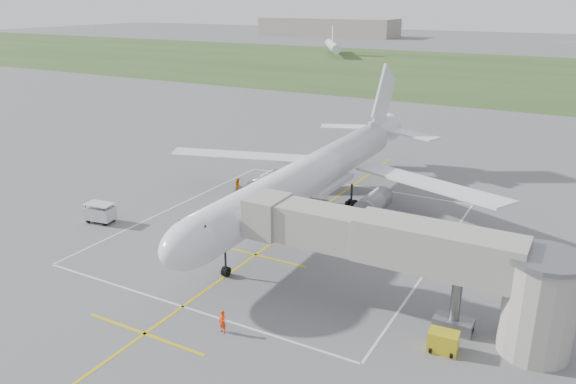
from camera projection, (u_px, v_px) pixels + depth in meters
The scene contains 11 objects.
ground at pixel (308, 218), 57.49m from camera, with size 700.00×700.00×0.00m, color #57585A.
grass_strip at pixel (509, 74), 164.82m from camera, with size 700.00×120.00×0.02m, color #2E4D22.
apron_markings at pixel (279, 238), 52.68m from camera, with size 28.20×60.00×0.01m.
airliner at pixel (311, 175), 56.66m from camera, with size 38.93×46.75×13.52m.
jet_bridge at pixel (425, 260), 37.57m from camera, with size 23.40×5.00×7.20m.
gpu_unit at pixel (443, 342), 35.61m from camera, with size 1.94×1.44×1.39m.
baggage_cart at pixel (100, 213), 56.06m from camera, with size 3.04×2.06×1.98m.
ramp_worker_nose at pixel (223, 322), 37.59m from camera, with size 0.59×0.39×1.62m, color #EA3907.
ramp_worker_wing at pixel (238, 185), 64.73m from camera, with size 0.82×0.64×1.69m, color orange.
distant_hangars at pixel (520, 31), 282.16m from camera, with size 345.00×49.00×12.00m.
distant_aircraft at pixel (549, 52), 192.58m from camera, with size 168.96×54.10×8.85m.
Camera 1 is at (24.18, -47.68, 21.38)m, focal length 35.00 mm.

